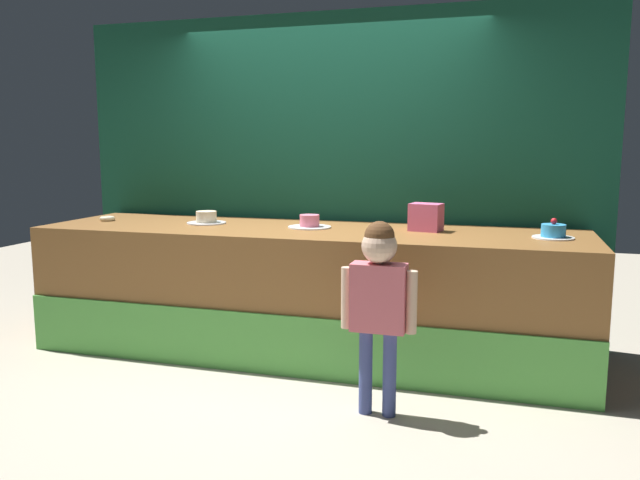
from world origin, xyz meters
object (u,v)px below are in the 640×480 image
object	(u,v)px
pink_box	(426,217)
cake_right	(553,232)
cake_center	(310,223)
child_figure	(379,291)
donut	(107,219)
cake_left	(206,218)

from	to	relation	value
pink_box	cake_right	xyz separation A→B (m)	(0.86, -0.13, -0.06)
cake_center	cake_right	size ratio (longest dim) A/B	1.19
cake_right	child_figure	bearing A→B (deg)	-135.38
donut	cake_right	bearing A→B (deg)	0.15
pink_box	cake_left	distance (m)	1.71
cake_center	cake_right	xyz separation A→B (m)	(1.71, -0.05, 0.01)
pink_box	cake_right	world-z (taller)	pink_box
child_figure	pink_box	xyz separation A→B (m)	(0.12, 1.09, 0.31)
cake_right	cake_center	bearing A→B (deg)	178.18
donut	cake_center	xyz separation A→B (m)	(1.71, 0.06, 0.02)
cake_left	donut	bearing A→B (deg)	-175.22
pink_box	donut	xyz separation A→B (m)	(-2.57, -0.13, -0.08)
donut	pink_box	bearing A→B (deg)	2.99
child_figure	cake_left	xyz separation A→B (m)	(-1.59, 1.03, 0.25)
cake_left	cake_right	bearing A→B (deg)	-1.40
donut	cake_left	size ratio (longest dim) A/B	0.40
cake_left	cake_right	world-z (taller)	cake_right
child_figure	cake_right	size ratio (longest dim) A/B	4.20
cake_left	cake_center	world-z (taller)	same
cake_right	donut	bearing A→B (deg)	-179.85
child_figure	cake_center	bearing A→B (deg)	125.80
child_figure	donut	xyz separation A→B (m)	(-2.45, 0.96, 0.23)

